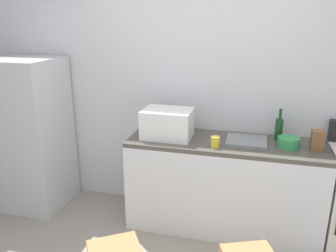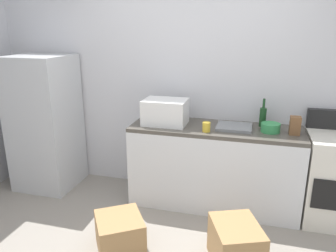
% 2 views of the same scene
% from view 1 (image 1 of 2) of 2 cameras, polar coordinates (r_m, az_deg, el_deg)
% --- Properties ---
extents(wall_back, '(5.00, 0.10, 2.60)m').
position_cam_1_polar(wall_back, '(3.41, 5.57, 6.20)').
color(wall_back, silver).
rests_on(wall_back, ground_plane).
extents(kitchen_counter, '(1.80, 0.60, 0.90)m').
position_cam_1_polar(kitchen_counter, '(3.34, 9.31, -9.80)').
color(kitchen_counter, silver).
rests_on(kitchen_counter, ground_plane).
extents(refrigerator, '(0.68, 0.66, 1.60)m').
position_cam_1_polar(refrigerator, '(3.87, -22.26, -1.32)').
color(refrigerator, silver).
rests_on(refrigerator, ground_plane).
extents(microwave, '(0.46, 0.34, 0.27)m').
position_cam_1_polar(microwave, '(3.17, -0.08, 0.44)').
color(microwave, white).
rests_on(microwave, kitchen_counter).
extents(sink_basin, '(0.36, 0.32, 0.03)m').
position_cam_1_polar(sink_basin, '(3.15, 13.16, -2.51)').
color(sink_basin, slate).
rests_on(sink_basin, kitchen_counter).
extents(wine_bottle, '(0.07, 0.07, 0.30)m').
position_cam_1_polar(wine_bottle, '(3.27, 18.30, -0.42)').
color(wine_bottle, '#193F1E').
rests_on(wine_bottle, kitchen_counter).
extents(coffee_mug, '(0.08, 0.08, 0.10)m').
position_cam_1_polar(coffee_mug, '(2.97, 8.01, -2.69)').
color(coffee_mug, gold).
rests_on(coffee_mug, kitchen_counter).
extents(knife_block, '(0.10, 0.10, 0.18)m').
position_cam_1_polar(knife_block, '(3.13, 24.00, -2.28)').
color(knife_block, brown).
rests_on(knife_block, kitchen_counter).
extents(mixing_bowl, '(0.19, 0.19, 0.09)m').
position_cam_1_polar(mixing_bowl, '(3.13, 19.78, -2.65)').
color(mixing_bowl, '#338C4C').
rests_on(mixing_bowl, kitchen_counter).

